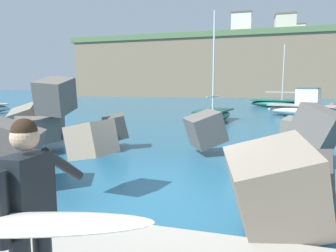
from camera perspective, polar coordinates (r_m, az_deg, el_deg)
name	(u,v)px	position (r m, az deg, el deg)	size (l,w,h in m)	color
ground_plane	(158,195)	(6.35, -1.90, -13.18)	(400.00, 400.00, 0.00)	#235B7A
breakwater_jetty	(157,127)	(8.00, -2.11, -0.16)	(31.85, 7.18, 3.04)	slate
surfer_with_board	(23,218)	(2.53, -26.33, -15.78)	(2.09, 1.15, 1.78)	black
boat_near_left	(214,114)	(19.81, 8.95, 2.25)	(2.57, 4.79, 7.03)	#1E6656
boat_near_centre	(303,108)	(25.02, 24.75, 3.26)	(5.69, 4.02, 2.22)	beige
boat_mid_centre	(278,103)	(35.24, 20.50, 4.15)	(6.49, 3.83, 6.87)	#1E6656
mooring_buoy_middle	(332,105)	(38.86, 29.25, 3.58)	(0.44, 0.44, 0.44)	#E54C1E
mooring_buoy_outer	(65,110)	(28.19, -19.42, 2.98)	(0.44, 0.44, 0.44)	silver
headland_bluff	(255,68)	(81.49, 16.59, 10.70)	(88.76, 31.83, 14.36)	#847056
station_building_west	(285,25)	(78.01, 21.73, 17.72)	(4.62, 5.18, 4.76)	beige
station_building_central	(293,34)	(90.09, 23.15, 16.18)	(5.57, 4.22, 4.68)	silver
station_building_east	(241,26)	(78.06, 14.05, 18.33)	(4.84, 7.05, 5.60)	silver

